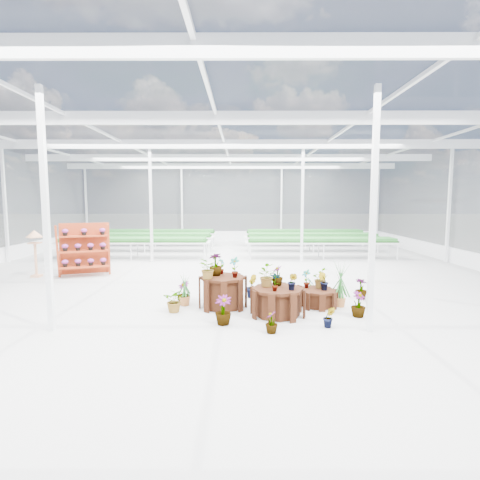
{
  "coord_description": "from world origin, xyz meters",
  "views": [
    {
      "loc": [
        0.59,
        -10.85,
        2.45
      ],
      "look_at": [
        0.55,
        0.09,
        1.3
      ],
      "focal_mm": 28.0,
      "sensor_mm": 36.0,
      "label": 1
    }
  ],
  "objects_px": {
    "plinth_mid": "(278,302)",
    "shelf_rack": "(84,250)",
    "plinth_tall": "(223,292)",
    "plinth_low": "(318,298)",
    "bird_table": "(35,254)"
  },
  "relations": [
    {
      "from": "plinth_tall",
      "to": "plinth_mid",
      "type": "height_order",
      "value": "plinth_tall"
    },
    {
      "from": "plinth_mid",
      "to": "shelf_rack",
      "type": "bearing_deg",
      "value": 143.87
    },
    {
      "from": "plinth_tall",
      "to": "plinth_mid",
      "type": "bearing_deg",
      "value": -26.57
    },
    {
      "from": "bird_table",
      "to": "shelf_rack",
      "type": "bearing_deg",
      "value": 9.78
    },
    {
      "from": "plinth_mid",
      "to": "bird_table",
      "type": "xyz_separation_m",
      "value": [
        -7.4,
        4.05,
        0.46
      ]
    },
    {
      "from": "plinth_low",
      "to": "bird_table",
      "type": "xyz_separation_m",
      "value": [
        -8.4,
        3.35,
        0.56
      ]
    },
    {
      "from": "plinth_low",
      "to": "bird_table",
      "type": "relative_size",
      "value": 0.58
    },
    {
      "from": "plinth_mid",
      "to": "bird_table",
      "type": "bearing_deg",
      "value": 151.31
    },
    {
      "from": "plinth_tall",
      "to": "plinth_low",
      "type": "bearing_deg",
      "value": 2.6
    },
    {
      "from": "plinth_mid",
      "to": "shelf_rack",
      "type": "xyz_separation_m",
      "value": [
        -5.93,
        4.33,
        0.56
      ]
    },
    {
      "from": "plinth_tall",
      "to": "bird_table",
      "type": "relative_size",
      "value": 0.7
    },
    {
      "from": "plinth_mid",
      "to": "plinth_low",
      "type": "bearing_deg",
      "value": 34.99
    },
    {
      "from": "shelf_rack",
      "to": "plinth_low",
      "type": "bearing_deg",
      "value": -46.95
    },
    {
      "from": "plinth_tall",
      "to": "bird_table",
      "type": "bearing_deg",
      "value": 150.91
    },
    {
      "from": "plinth_mid",
      "to": "plinth_low",
      "type": "height_order",
      "value": "plinth_mid"
    }
  ]
}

